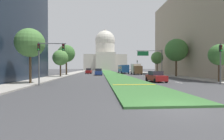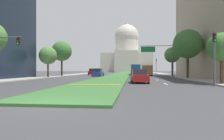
{
  "view_description": "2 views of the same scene",
  "coord_description": "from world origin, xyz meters",
  "views": [
    {
      "loc": [
        -4.05,
        -8.66,
        2.21
      ],
      "look_at": [
        -0.52,
        39.23,
        1.4
      ],
      "focal_mm": 26.99,
      "sensor_mm": 36.0,
      "label": 1
    },
    {
      "loc": [
        3.65,
        -8.18,
        1.61
      ],
      "look_at": [
        -1.57,
        42.39,
        1.46
      ],
      "focal_mm": 32.36,
      "sensor_mm": 36.0,
      "label": 2
    }
  ],
  "objects": [
    {
      "name": "sedan_distant",
      "position": [
        -7.68,
        48.47,
        0.86
      ],
      "size": [
        2.1,
        4.53,
        1.85
      ],
      "color": "maroon",
      "rests_on": "ground_plane"
    },
    {
      "name": "sedan_midblock",
      "position": [
        -4.3,
        37.64,
        0.85
      ],
      "size": [
        2.15,
        4.75,
        1.83
      ],
      "color": "navy",
      "rests_on": "ground_plane"
    },
    {
      "name": "street_tree_left_mid",
      "position": [
        -12.73,
        29.43,
        4.29
      ],
      "size": [
        3.44,
        3.44,
        6.03
      ],
      "color": "#4C3823",
      "rests_on": "ground_plane"
    },
    {
      "name": "traffic_light_near_right",
      "position": [
        11.28,
        11.64,
        3.31
      ],
      "size": [
        0.28,
        0.35,
        5.2
      ],
      "color": "#515456",
      "rests_on": "ground_plane"
    },
    {
      "name": "city_bus",
      "position": [
        4.42,
        51.3,
        1.77
      ],
      "size": [
        2.62,
        11.0,
        2.95
      ],
      "color": "#1E4C8C",
      "rests_on": "ground_plane"
    },
    {
      "name": "street_tree_right_mid",
      "position": [
        13.18,
        28.13,
        6.04
      ],
      "size": [
        5.06,
        5.06,
        8.59
      ],
      "color": "#4C3823",
      "rests_on": "ground_plane"
    },
    {
      "name": "ground_plane",
      "position": [
        0.0,
        57.89,
        0.0
      ],
      "size": [
        260.0,
        260.0,
        0.0
      ],
      "primitive_type": "plane",
      "color": "#3D3D3F"
    },
    {
      "name": "traffic_light_far_right",
      "position": [
        11.28,
        59.09,
        3.31
      ],
      "size": [
        0.28,
        0.35,
        5.2
      ],
      "color": "#515456",
      "rests_on": "ground_plane"
    },
    {
      "name": "street_tree_right_far",
      "position": [
        12.58,
        38.98,
        4.89
      ],
      "size": [
        3.52,
        3.52,
        6.68
      ],
      "color": "#4C3823",
      "rests_on": "ground_plane"
    },
    {
      "name": "capitol_building",
      "position": [
        0.0,
        115.16,
        11.42
      ],
      "size": [
        30.06,
        22.02,
        29.86
      ],
      "color": "beige",
      "rests_on": "ground_plane"
    },
    {
      "name": "street_tree_right_near",
      "position": [
        12.91,
        14.0,
        3.94
      ],
      "size": [
        3.0,
        3.0,
        5.48
      ],
      "color": "#4C3823",
      "rests_on": "ground_plane"
    },
    {
      "name": "box_truck_delivery",
      "position": [
        7.04,
        41.78,
        1.68
      ],
      "size": [
        2.4,
        6.4,
        3.2
      ],
      "color": "brown",
      "rests_on": "ground_plane"
    },
    {
      "name": "traffic_light_near_left",
      "position": [
        -10.44,
        11.99,
        3.8
      ],
      "size": [
        3.34,
        0.35,
        5.2
      ],
      "color": "#515456",
      "rests_on": "ground_plane"
    },
    {
      "name": "grass_median",
      "position": [
        0.0,
        52.1,
        0.07
      ],
      "size": [
        5.62,
        104.2,
        0.14
      ],
      "primitive_type": "cube",
      "color": "#386B33",
      "rests_on": "ground_plane"
    },
    {
      "name": "street_tree_left_far",
      "position": [
        -13.13,
        38.14,
        5.92
      ],
      "size": [
        4.72,
        4.72,
        8.31
      ],
      "color": "#4C3823",
      "rests_on": "ground_plane"
    },
    {
      "name": "lane_dashes_right",
      "position": [
        7.3,
        42.1,
        0.0
      ],
      "size": [
        0.16,
        54.82,
        0.01
      ],
      "color": "silver",
      "rests_on": "ground_plane"
    },
    {
      "name": "overhead_guide_sign",
      "position": [
        9.0,
        32.32,
        4.69
      ],
      "size": [
        6.55,
        0.2,
        6.5
      ],
      "color": "#515456",
      "rests_on": "ground_plane"
    },
    {
      "name": "sidewalk_left",
      "position": [
        -13.78,
        46.31,
        0.07
      ],
      "size": [
        4.0,
        104.2,
        0.15
      ],
      "primitive_type": "cube",
      "color": "#9E9991",
      "rests_on": "ground_plane"
    },
    {
      "name": "median_curb_nose",
      "position": [
        0.0,
        10.81,
        0.16
      ],
      "size": [
        5.06,
        0.5,
        0.04
      ],
      "primitive_type": "cube",
      "color": "gold",
      "rests_on": "grass_median"
    },
    {
      "name": "sedan_lead_stopped",
      "position": [
        4.42,
        16.12,
        0.77
      ],
      "size": [
        2.15,
        4.43,
        1.62
      ],
      "color": "maroon",
      "rests_on": "ground_plane"
    },
    {
      "name": "sidewalk_right",
      "position": [
        13.78,
        46.31,
        0.07
      ],
      "size": [
        4.0,
        104.2,
        0.15
      ],
      "primitive_type": "cube",
      "color": "#9E9991",
      "rests_on": "ground_plane"
    }
  ]
}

